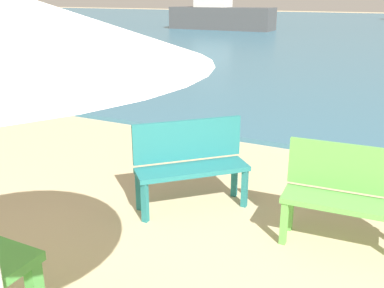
% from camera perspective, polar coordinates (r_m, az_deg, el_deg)
% --- Properties ---
extents(bench_teal_center, '(1.11, 1.10, 0.95)m').
position_cam_1_polar(bench_teal_center, '(4.69, -0.21, -1.99)').
color(bench_teal_center, '#237275').
rests_on(bench_teal_center, ground_plane).
extents(bench_green_right, '(1.22, 0.44, 0.95)m').
position_cam_1_polar(bench_green_right, '(4.19, 20.14, -5.85)').
color(bench_green_right, '#60B24C').
rests_on(bench_green_right, ground_plane).
extents(boat_sailboat, '(6.55, 1.79, 2.38)m').
position_cam_1_polar(boat_sailboat, '(28.63, 3.67, 16.33)').
color(boat_sailboat, '#4C4C4C').
rests_on(boat_sailboat, sea_water).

